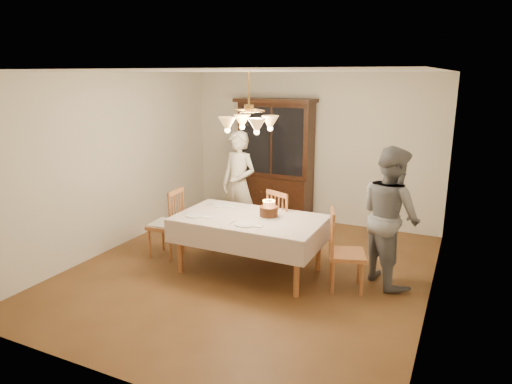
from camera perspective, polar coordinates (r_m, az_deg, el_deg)
The scene contains 14 objects.
ground at distance 6.22m, azimuth -0.80°, elevation -9.83°, with size 5.00×5.00×0.00m, color #543218.
room_shell at distance 5.75m, azimuth -0.86°, elevation 4.68°, with size 5.00×5.00×5.00m.
dining_table at distance 5.97m, azimuth -0.82°, elevation -3.85°, with size 1.90×1.10×0.76m.
china_hutch at distance 8.11m, azimuth 2.43°, elevation 3.67°, with size 1.38×0.54×2.16m.
chair_far_side at distance 6.54m, azimuth 3.72°, elevation -4.45°, with size 0.57×0.56×1.00m.
chair_left_end at distance 6.70m, azimuth -11.15°, elevation -4.13°, with size 0.46×0.48×1.00m.
chair_right_end at distance 5.67m, azimuth 11.17°, elevation -7.73°, with size 0.54×0.55×1.00m.
elderly_woman at distance 7.28m, azimuth -2.17°, elevation 0.92°, with size 0.62×0.41×1.71m, color #EEE4C9.
adult_in_grey at distance 5.87m, azimuth 16.43°, elevation -2.88°, with size 0.84×0.66×1.74m, color slate.
birthday_cake at distance 5.93m, azimuth 1.61°, elevation -2.52°, with size 0.30×0.30×0.23m.
place_setting_near_left at distance 6.05m, azimuth -7.43°, elevation -2.90°, with size 0.42×0.27×0.02m.
place_setting_near_right at distance 5.65m, azimuth -1.21°, elevation -4.04°, with size 0.42×0.27×0.02m.
place_setting_far_left at distance 6.47m, azimuth -4.26°, elevation -1.66°, with size 0.41×0.26×0.02m.
chandelier at distance 5.70m, azimuth -0.87°, elevation 8.61°, with size 0.62×0.62×0.73m.
Camera 1 is at (2.50, -5.08, 2.56)m, focal length 32.00 mm.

